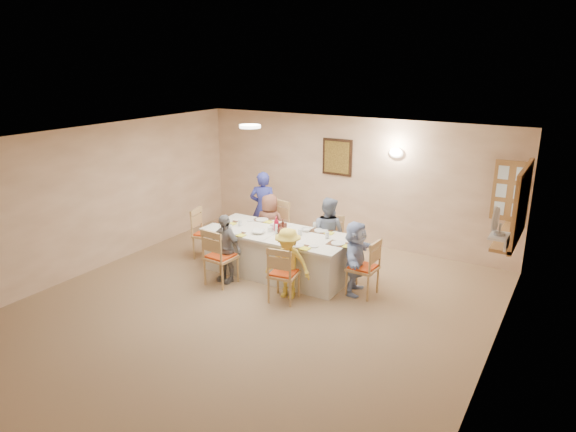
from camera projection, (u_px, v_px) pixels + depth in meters
The scene contains 49 objects.
ground at pixel (251, 310), 7.59m from camera, with size 7.00×7.00×0.00m, color olive.
room_walls at pixel (249, 212), 7.14m from camera, with size 7.00×7.00×7.00m.
wall_picture at pixel (337, 157), 10.08m from camera, with size 0.62×0.05×0.72m.
wall_sconce at pixel (396, 153), 9.42m from camera, with size 0.26×0.09×0.18m, color white.
ceiling_light at pixel (250, 126), 8.58m from camera, with size 0.36×0.36×0.05m, color white.
serving_hatch at pixel (521, 204), 7.55m from camera, with size 0.06×1.50×1.15m, color #9A6838.
hatch_sill at pixel (508, 237), 7.77m from camera, with size 0.30×1.50×0.05m, color #9A6838.
shutter_door at pixel (510, 191), 8.31m from camera, with size 0.55×0.04×1.00m, color #9A6838.
fan_shelf at pixel (499, 236), 6.51m from camera, with size 0.22×0.36×0.03m, color white.
desk_fan at pixel (498, 224), 6.48m from camera, with size 0.30×0.30×0.28m, color #A5A5A8, non-canonical shape.
dining_table at pixel (278, 253), 8.74m from camera, with size 2.53×1.07×0.76m, color silver.
chair_back_left at pixel (273, 228), 9.65m from camera, with size 0.48×0.48×1.01m, color tan, non-canonical shape.
chair_back_right at pixel (330, 242), 9.09m from camera, with size 0.43×0.43×0.89m, color tan, non-canonical shape.
chair_front_left at pixel (221, 256), 8.35m from camera, with size 0.46×0.46×0.97m, color tan, non-canonical shape.
chair_front_right at pixel (284, 273), 7.77m from camera, with size 0.43×0.43×0.90m, color tan, non-canonical shape.
chair_left_end at pixel (207, 233), 9.47m from camera, with size 0.45×0.45×0.93m, color tan, non-canonical shape.
chair_right_end at pixel (363, 267), 7.96m from camera, with size 0.44×0.44×0.92m, color tan, non-canonical shape.
diner_back_left at pixel (270, 225), 9.53m from camera, with size 0.63×0.47×1.18m, color brown.
diner_back_right at pixel (328, 233), 8.93m from camera, with size 0.65×0.52×1.29m, color gray.
diner_front_left at pixel (225, 248), 8.42m from camera, with size 0.71×0.37×1.15m, color gray.
diner_front_right at pixel (288, 263), 7.84m from camera, with size 0.78×0.52×1.12m, color #FEDB48.
diner_right_end at pixel (355, 258), 7.99m from camera, with size 0.54×1.14×1.18m, color #ABC0F3.
caregiver at pixel (263, 208), 10.09m from camera, with size 0.63×0.52×1.47m, color #2D3494.
placemat_fl at pixel (234, 233), 8.58m from camera, with size 0.33×0.24×0.01m, color #472B19.
plate_fl at pixel (234, 232), 8.57m from camera, with size 0.25×0.25×0.02m, color white.
napkin_fl at pixel (241, 235), 8.44m from camera, with size 0.14×0.14×0.01m, color yellow.
placemat_fr at pixel (296, 246), 7.99m from camera, with size 0.33×0.25×0.01m, color #472B19.
plate_fr at pixel (296, 245), 7.99m from camera, with size 0.24×0.24×0.01m, color white.
napkin_fr at pixel (305, 249), 7.86m from camera, with size 0.15×0.15×0.01m, color yellow.
placemat_bl at pixel (262, 220), 9.27m from camera, with size 0.33×0.24×0.01m, color #472B19.
plate_bl at pixel (262, 219), 9.26m from camera, with size 0.23×0.23×0.01m, color white.
napkin_bl at pixel (269, 222), 9.14m from camera, with size 0.14×0.14×0.01m, color yellow.
placemat_br at pixel (321, 231), 8.68m from camera, with size 0.36×0.27×0.01m, color #472B19.
plate_br at pixel (321, 230), 8.68m from camera, with size 0.23×0.23×0.01m, color white.
napkin_br at pixel (329, 233), 8.55m from camera, with size 0.14×0.14×0.01m, color yellow.
placemat_le at pixel (226, 222), 9.16m from camera, with size 0.37×0.28×0.01m, color #472B19.
plate_le at pixel (226, 221), 9.16m from camera, with size 0.25×0.25×0.02m, color white.
napkin_le at pixel (232, 224), 9.03m from camera, with size 0.13×0.13×0.01m, color yellow.
placemat_re at pixel (338, 244), 8.08m from camera, with size 0.33×0.25×0.01m, color #472B19.
plate_re at pixel (338, 243), 8.08m from camera, with size 0.23×0.23×0.01m, color white.
napkin_re at pixel (347, 246), 7.95m from camera, with size 0.13×0.13×0.01m, color yellow.
teacup_a at pixel (229, 227), 8.75m from camera, with size 0.13×0.13×0.09m, color white.
teacup_b at pixel (316, 225), 8.85m from camera, with size 0.11×0.11×0.09m, color white.
bowl_a at pixel (258, 232), 8.56m from camera, with size 0.28×0.28×0.05m, color white.
bowl_b at pixel (306, 230), 8.67m from camera, with size 0.18×0.18×0.05m, color white.
condiment_ketchup at pixel (276, 224), 8.66m from camera, with size 0.12×0.12×0.25m, color red.
condiment_brown at pixel (283, 225), 8.62m from camera, with size 0.11×0.11×0.22m, color #471B13.
condiment_malt at pixel (281, 229), 8.53m from camera, with size 0.16×0.16×0.16m, color #471B13.
drinking_glass at pixel (272, 227), 8.73m from camera, with size 0.06×0.06×0.09m, color silver.
Camera 1 is at (3.96, -5.61, 3.56)m, focal length 32.00 mm.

